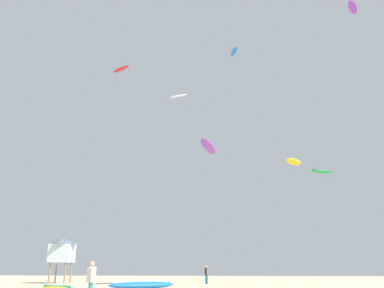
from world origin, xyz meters
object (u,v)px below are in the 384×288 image
person_foreground (91,278)px  kite_grounded_mid (142,285)px  kite_aloft_3 (178,96)px  kite_aloft_4 (353,7)px  kite_aloft_6 (121,69)px  lifeguard_tower (62,250)px  person_midground (207,273)px  kite_aloft_0 (322,172)px  kite_aloft_5 (208,147)px  kite_aloft_1 (294,162)px  kite_aloft_7 (234,52)px  kite_grounded_near (57,288)px

person_foreground → kite_grounded_mid: size_ratio=0.36×
person_foreground → kite_aloft_3: kite_aloft_3 is taller
kite_aloft_4 → kite_aloft_6: kite_aloft_4 is taller
kite_aloft_3 → kite_aloft_4: bearing=-15.8°
lifeguard_tower → kite_aloft_3: (11.07, 0.18, 15.59)m
kite_grounded_mid → kite_aloft_3: 20.67m
person_midground → kite_aloft_4: (14.29, -4.83, 23.98)m
lifeguard_tower → person_foreground: bearing=-64.7°
person_foreground → kite_aloft_0: size_ratio=0.56×
kite_aloft_5 → kite_grounded_mid: bearing=-137.2°
kite_aloft_0 → kite_aloft_1: (-4.10, -5.63, -0.09)m
kite_aloft_0 → kite_aloft_4: 19.41m
kite_aloft_6 → kite_aloft_4: bearing=-22.0°
kite_aloft_4 → kite_grounded_mid: bearing=-166.0°
kite_aloft_3 → kite_aloft_5: bearing=-57.0°
kite_grounded_mid → kite_aloft_7: bearing=59.4°
kite_aloft_3 → kite_aloft_6: size_ratio=0.79×
kite_grounded_mid → kite_aloft_4: bearing=14.0°
kite_aloft_3 → kite_aloft_4: size_ratio=0.90×
kite_aloft_5 → kite_aloft_3: bearing=123.0°
person_midground → kite_aloft_3: bearing=-32.2°
kite_aloft_0 → kite_aloft_1: bearing=-126.1°
person_midground → kite_aloft_4: kite_aloft_4 is taller
kite_grounded_near → kite_aloft_3: kite_aloft_3 is taller
kite_grounded_mid → lifeguard_tower: size_ratio=1.18×
kite_aloft_7 → kite_grounded_near: bearing=-127.8°
kite_grounded_mid → kite_aloft_5: kite_aloft_5 is taller
person_foreground → lifeguard_tower: 23.82m
kite_aloft_1 → kite_grounded_near: bearing=-136.6°
lifeguard_tower → kite_aloft_7: kite_aloft_7 is taller
lifeguard_tower → kite_aloft_5: kite_aloft_5 is taller
lifeguard_tower → kite_aloft_3: bearing=0.9°
kite_aloft_1 → kite_aloft_7: kite_aloft_7 is taller
kite_aloft_1 → kite_aloft_6: 23.33m
kite_aloft_5 → kite_aloft_7: size_ratio=1.99×
person_foreground → kite_aloft_4: size_ratio=0.71×
person_foreground → kite_aloft_3: bearing=-107.1°
kite_grounded_near → lifeguard_tower: (-4.99, 12.57, 2.88)m
kite_aloft_6 → kite_aloft_7: size_ratio=1.23×
person_foreground → kite_grounded_mid: person_foreground is taller
kite_aloft_0 → kite_aloft_3: 19.99m
person_foreground → lifeguard_tower: (-10.13, 21.46, 2.02)m
kite_aloft_3 → kite_aloft_4: 18.83m
kite_aloft_5 → kite_aloft_4: bearing=1.3°
kite_aloft_4 → lifeguard_tower: bearing=170.6°
kite_aloft_7 → kite_grounded_mid: bearing=-120.6°
person_foreground → kite_aloft_0: 37.74m
kite_grounded_near → kite_aloft_5: size_ratio=0.68×
kite_aloft_0 → person_midground: bearing=-143.1°
kite_aloft_5 → kite_aloft_6: 20.03m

